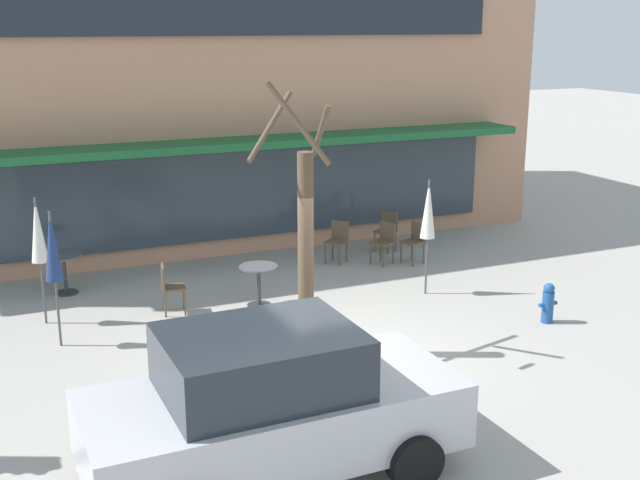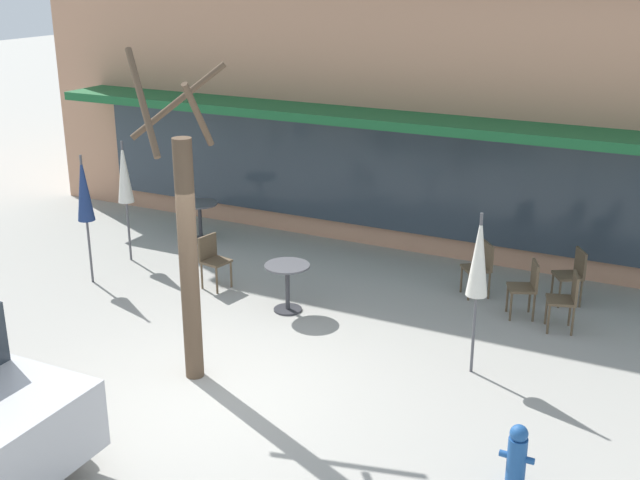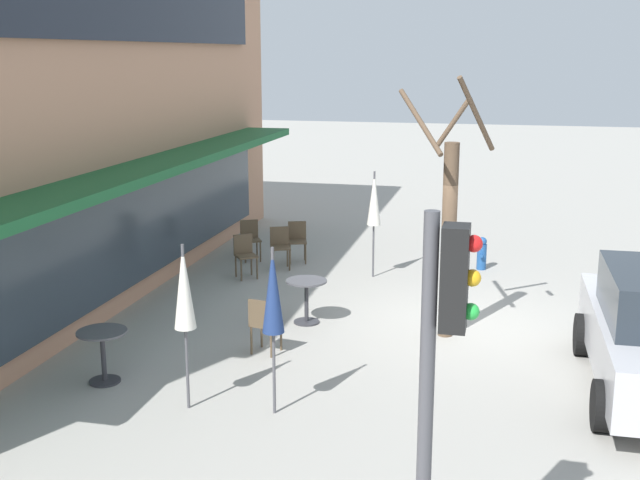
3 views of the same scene
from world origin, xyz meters
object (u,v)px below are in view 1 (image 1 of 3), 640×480
(patio_umbrella_cream_folded, at_px, (428,210))
(cafe_chair_0, at_px, (338,238))
(cafe_table_streetside, at_px, (259,279))
(cafe_chair_3, at_px, (384,240))
(cafe_chair_1, at_px, (387,228))
(street_tree, at_px, (304,242))
(patio_umbrella_corner_open, at_px, (52,247))
(cafe_chair_2, at_px, (415,239))
(cafe_chair_4, at_px, (169,285))
(cafe_table_near_wall, at_px, (64,268))
(parked_sedan, at_px, (270,405))
(fire_hydrant, at_px, (548,303))
(patio_umbrella_green_folded, at_px, (38,231))

(patio_umbrella_cream_folded, bearing_deg, cafe_chair_0, 104.08)
(cafe_table_streetside, bearing_deg, cafe_chair_3, 23.21)
(cafe_chair_1, height_order, street_tree, street_tree)
(cafe_table_streetside, relative_size, patio_umbrella_corner_open, 0.35)
(patio_umbrella_corner_open, bearing_deg, cafe_chair_3, 15.48)
(cafe_chair_1, xyz_separation_m, cafe_chair_2, (0.10, -1.06, 0.00))
(cafe_chair_0, height_order, cafe_chair_4, same)
(patio_umbrella_cream_folded, bearing_deg, street_tree, -151.68)
(patio_umbrella_cream_folded, xyz_separation_m, street_tree, (-3.22, -1.74, 0.19))
(cafe_table_near_wall, xyz_separation_m, cafe_chair_0, (5.61, -0.21, 0.01))
(cafe_chair_2, bearing_deg, cafe_table_near_wall, 172.57)
(cafe_chair_3, xyz_separation_m, parked_sedan, (-5.13, -6.82, 0.35))
(patio_umbrella_cream_folded, bearing_deg, patio_umbrella_corner_open, 178.64)
(cafe_chair_0, relative_size, fire_hydrant, 1.26)
(parked_sedan, distance_m, fire_hydrant, 6.59)
(patio_umbrella_green_folded, xyz_separation_m, cafe_chair_2, (7.61, 0.55, -1.10))
(parked_sedan, bearing_deg, cafe_chair_2, 48.92)
(patio_umbrella_green_folded, bearing_deg, cafe_chair_1, 12.08)
(cafe_chair_4, bearing_deg, cafe_table_streetside, -9.95)
(cafe_table_near_wall, relative_size, patio_umbrella_green_folded, 0.35)
(cafe_chair_4, bearing_deg, patio_umbrella_green_folded, 169.24)
(patio_umbrella_green_folded, xyz_separation_m, cafe_chair_4, (2.07, -0.39, -1.10))
(patio_umbrella_corner_open, xyz_separation_m, street_tree, (3.43, -1.90, 0.19))
(cafe_chair_1, bearing_deg, fire_hydrant, -85.80)
(patio_umbrella_green_folded, bearing_deg, parked_sedan, -73.05)
(cafe_table_near_wall, height_order, patio_umbrella_green_folded, patio_umbrella_green_folded)
(patio_umbrella_corner_open, xyz_separation_m, cafe_chair_4, (1.95, 0.74, -1.10))
(patio_umbrella_cream_folded, distance_m, cafe_chair_2, 2.31)
(patio_umbrella_cream_folded, bearing_deg, cafe_table_near_wall, 156.11)
(cafe_chair_1, bearing_deg, street_tree, -130.54)
(cafe_chair_0, relative_size, cafe_chair_2, 1.00)
(cafe_table_near_wall, bearing_deg, fire_hydrant, -33.79)
(cafe_chair_2, distance_m, street_tree, 5.57)
(cafe_chair_1, relative_size, parked_sedan, 0.21)
(cafe_table_streetside, xyz_separation_m, cafe_chair_0, (2.48, 1.94, 0.01))
(cafe_chair_1, height_order, cafe_chair_4, same)
(cafe_table_near_wall, bearing_deg, cafe_table_streetside, -34.45)
(cafe_chair_4, bearing_deg, parked_sedan, -92.23)
(cafe_table_streetside, relative_size, cafe_chair_3, 0.85)
(patio_umbrella_green_folded, distance_m, cafe_chair_2, 7.71)
(patio_umbrella_cream_folded, xyz_separation_m, cafe_chair_3, (0.22, 2.06, -1.10))
(fire_hydrant, bearing_deg, street_tree, 174.44)
(patio_umbrella_corner_open, xyz_separation_m, cafe_chair_3, (6.87, 1.90, -1.10))
(cafe_table_near_wall, xyz_separation_m, patio_umbrella_cream_folded, (6.25, -2.77, 1.11))
(patio_umbrella_corner_open, bearing_deg, cafe_chair_0, 21.81)
(patio_umbrella_green_folded, height_order, parked_sedan, patio_umbrella_green_folded)
(cafe_chair_3, bearing_deg, patio_umbrella_cream_folded, -96.05)
(cafe_table_streetside, height_order, street_tree, street_tree)
(cafe_chair_0, distance_m, cafe_chair_4, 4.38)
(cafe_table_streetside, bearing_deg, cafe_chair_1, 30.45)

